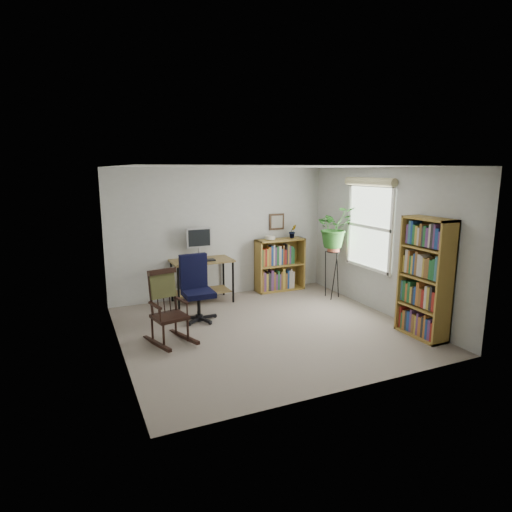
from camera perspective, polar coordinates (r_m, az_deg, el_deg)
name	(u,v)px	position (r m, az deg, el deg)	size (l,w,h in m)	color
floor	(267,329)	(6.54, 1.44, -9.70)	(4.20, 4.00, 0.00)	gray
ceiling	(268,167)	(6.10, 1.56, 11.83)	(4.20, 4.00, 0.00)	silver
wall_back	(221,233)	(8.04, -4.65, 3.12)	(4.20, 0.00, 2.40)	#B4B4B0
wall_front	(350,284)	(4.53, 12.45, -3.66)	(4.20, 0.00, 2.40)	#B4B4B0
wall_left	(117,264)	(5.65, -18.10, -0.97)	(0.00, 4.00, 2.40)	#B4B4B0
wall_right	(382,241)	(7.35, 16.46, 1.90)	(0.00, 4.00, 2.40)	#B4B4B0
window	(369,227)	(7.52, 14.84, 3.74)	(0.12, 1.20, 1.50)	white
desk	(202,281)	(7.77, -7.18, -3.32)	(1.08, 0.59, 0.78)	brown
monitor	(199,243)	(7.76, -7.60, 1.71)	(0.46, 0.16, 0.56)	#AEADB2
keyboard	(204,260)	(7.57, -6.99, -0.59)	(0.40, 0.15, 0.03)	black
office_chair	(198,288)	(6.78, -7.69, -4.30)	(0.58, 0.58, 1.06)	black
rocking_chair	(169,307)	(6.00, -11.49, -6.67)	(0.54, 0.89, 1.04)	black
low_bookshelf	(280,265)	(8.45, 3.21, -1.17)	(0.98, 0.33, 1.03)	olive
tall_bookshelf	(425,278)	(6.48, 21.61, -2.78)	(0.32, 0.75, 1.72)	olive
plant_stand	(333,271)	(8.05, 10.17, -1.96)	(0.29, 0.29, 1.04)	black
spider_plant	(335,207)	(7.86, 10.47, 6.39)	(1.69, 1.88, 1.46)	#296222
potted_plant_small	(293,235)	(8.48, 4.91, 2.77)	(0.13, 0.24, 0.11)	#296222
framed_picture	(277,222)	(8.44, 2.81, 4.58)	(0.32, 0.04, 0.32)	black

